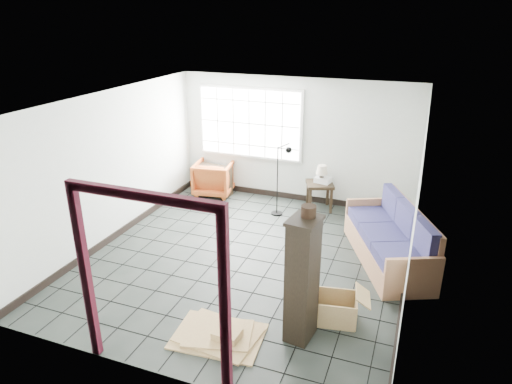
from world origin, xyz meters
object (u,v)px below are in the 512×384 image
at_px(armchair, 214,176).
at_px(side_table, 320,187).
at_px(futon_sofa, 392,241).
at_px(tall_shelf, 302,279).

xyz_separation_m(armchair, side_table, (2.37, 0.00, 0.06)).
xyz_separation_m(futon_sofa, tall_shelf, (-0.87, -2.32, 0.47)).
relative_size(futon_sofa, armchair, 2.86).
height_order(futon_sofa, tall_shelf, tall_shelf).
relative_size(armchair, tall_shelf, 0.50).
height_order(armchair, tall_shelf, tall_shelf).
relative_size(futon_sofa, side_table, 3.44).
distance_m(futon_sofa, armchair, 4.28).
distance_m(futon_sofa, side_table, 2.28).
bearing_deg(armchair, futon_sofa, 148.34).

